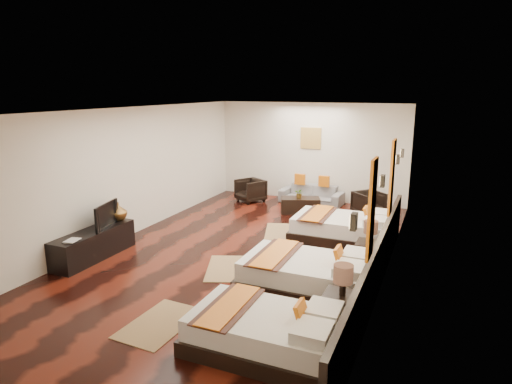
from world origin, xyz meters
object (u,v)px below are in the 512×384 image
at_px(tv, 103,215).
at_px(book, 67,240).
at_px(nightstand_a, 342,309).
at_px(armchair_left, 250,190).
at_px(nightstand_b, 369,253).
at_px(coffee_table, 300,205).
at_px(sofa, 311,194).
at_px(bed_near, 268,332).
at_px(armchair_right, 369,203).
at_px(tv_console, 94,244).
at_px(bed_mid, 309,274).
at_px(figurine, 118,211).
at_px(bed_far, 344,228).
at_px(table_plant, 299,193).

bearing_deg(tv, book, 162.66).
height_order(nightstand_a, book, nightstand_a).
bearing_deg(armchair_left, nightstand_b, -10.77).
relative_size(nightstand_b, coffee_table, 0.92).
height_order(nightstand_b, sofa, nightstand_b).
height_order(bed_near, sofa, bed_near).
relative_size(bed_near, armchair_right, 2.85).
bearing_deg(tv_console, bed_mid, 3.73).
bearing_deg(nightstand_b, figurine, -171.11).
relative_size(bed_far, tv_console, 1.17).
relative_size(armchair_right, table_plant, 2.59).
bearing_deg(table_plant, figurine, -125.28).
distance_m(nightstand_a, book, 4.95).
height_order(bed_mid, nightstand_a, nightstand_a).
distance_m(bed_near, nightstand_b, 3.13).
xyz_separation_m(book, figurine, (0.00, 1.36, 0.17)).
bearing_deg(tv, coffee_table, -45.31).
bearing_deg(tv_console, table_plant, 59.35).
distance_m(nightstand_a, armchair_right, 5.85).
height_order(bed_far, tv, tv).
relative_size(bed_near, tv, 2.27).
bearing_deg(coffee_table, table_plant, -97.04).
distance_m(nightstand_b, book, 5.39).
distance_m(figurine, sofa, 5.60).
height_order(sofa, coffee_table, sofa).
bearing_deg(nightstand_a, armchair_right, 95.67).
bearing_deg(sofa, tv_console, -112.02).
distance_m(nightstand_a, sofa, 6.78).
bearing_deg(table_plant, tv_console, -120.65).
bearing_deg(table_plant, bed_near, -75.90).
xyz_separation_m(bed_mid, coffee_table, (-1.51, 4.30, -0.08)).
bearing_deg(figurine, armchair_right, 44.72).
bearing_deg(figurine, armchair_left, 77.00).
relative_size(nightstand_b, book, 3.32).
distance_m(bed_mid, book, 4.30).
bearing_deg(tv, armchair_right, -55.91).
xyz_separation_m(tv, book, (-0.05, -0.87, -0.23)).
relative_size(nightstand_a, book, 3.49).
height_order(figurine, table_plant, figurine).
relative_size(nightstand_a, sofa, 0.54).
bearing_deg(bed_mid, table_plant, 109.72).
bearing_deg(sofa, bed_mid, -70.75).
height_order(nightstand_b, figurine, figurine).
height_order(nightstand_a, table_plant, nightstand_a).
distance_m(bed_mid, nightstand_b, 1.44).
bearing_deg(tv_console, bed_far, 34.34).
xyz_separation_m(book, armchair_right, (4.37, 5.69, -0.26)).
height_order(nightstand_a, sofa, nightstand_a).
xyz_separation_m(tv_console, armchair_left, (1.01, 5.12, 0.05)).
xyz_separation_m(bed_mid, bed_far, (-0.00, 2.59, -0.00)).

